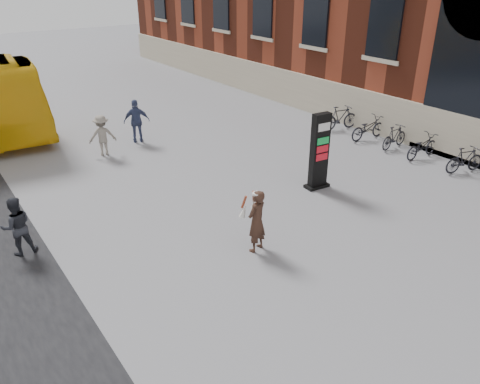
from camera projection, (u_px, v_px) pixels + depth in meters
ground at (258, 233)px, 13.04m from camera, size 100.00×100.00×0.00m
info_pylon at (319, 152)px, 15.18m from camera, size 0.85×0.48×2.55m
woman at (256, 220)px, 11.90m from camera, size 0.77×0.73×1.71m
pedestrian_a at (17, 226)px, 11.80m from camera, size 0.80×0.63×1.58m
pedestrian_b at (102, 135)px, 18.09m from camera, size 1.14×0.83×1.60m
pedestrian_c at (137, 121)px, 19.40m from camera, size 1.15×0.80×1.81m
bike_3 at (465, 160)px, 16.67m from camera, size 1.66×0.90×0.96m
bike_4 at (422, 146)px, 17.97m from camera, size 1.75×0.62×0.92m
bike_5 at (394, 137)px, 18.91m from camera, size 1.61×0.57×0.95m
bike_6 at (368, 128)px, 19.91m from camera, size 1.90×0.74×0.98m
bike_7 at (340, 118)px, 21.05m from camera, size 1.87×0.88×1.09m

